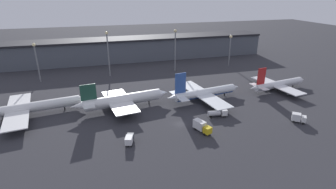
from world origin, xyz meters
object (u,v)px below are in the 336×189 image
service_vehicle_2 (298,118)px  service_vehicle_0 (202,126)px  airplane_2 (204,93)px  service_vehicle_1 (129,139)px  service_vehicle_3 (218,113)px  airplane_1 (122,100)px  airplane_0 (22,109)px  airplane_3 (278,84)px

service_vehicle_2 → service_vehicle_0: bearing=-145.1°
airplane_2 → service_vehicle_1: (-37.48, -26.97, -1.60)m
airplane_2 → service_vehicle_3: airplane_2 is taller
service_vehicle_1 → service_vehicle_2: (62.40, -2.81, 0.26)m
airplane_1 → airplane_2: (36.27, -0.43, -0.61)m
service_vehicle_2 → service_vehicle_3: (-26.87, 12.24, -0.20)m
airplane_0 → service_vehicle_1: (36.86, -30.71, -1.69)m
service_vehicle_1 → service_vehicle_3: 36.76m
airplane_2 → service_vehicle_2: size_ratio=6.93×
airplane_0 → airplane_1: bearing=-13.3°
airplane_3 → airplane_2: bearing=173.6°
service_vehicle_1 → service_vehicle_3: service_vehicle_3 is taller
service_vehicle_1 → service_vehicle_2: bearing=-74.9°
service_vehicle_2 → service_vehicle_3: 29.53m
service_vehicle_0 → service_vehicle_2: size_ratio=1.44×
service_vehicle_2 → service_vehicle_1: bearing=-142.2°
airplane_0 → airplane_3: (114.08, -2.38, -0.38)m
service_vehicle_2 → service_vehicle_3: bearing=-164.2°
airplane_2 → service_vehicle_1: 46.20m
airplane_2 → service_vehicle_3: bearing=-104.7°
airplane_1 → airplane_3: size_ratio=1.16×
airplane_0 → service_vehicle_0: bearing=-34.1°
service_vehicle_0 → airplane_0: bearing=-136.5°
service_vehicle_1 → airplane_3: bearing=-52.2°
airplane_1 → service_vehicle_3: bearing=-36.0°
airplane_1 → service_vehicle_3: airplane_1 is taller
service_vehicle_3 → airplane_1: bearing=161.1°
airplane_2 → service_vehicle_2: (24.92, -29.77, -1.35)m
airplane_3 → service_vehicle_3: 45.80m
service_vehicle_0 → service_vehicle_2: bearing=63.8°
airplane_0 → service_vehicle_0: 68.94m
airplane_3 → service_vehicle_0: bearing=-160.4°
airplane_2 → airplane_1: bearing=171.0°
service_vehicle_0 → service_vehicle_3: bearing=109.4°
airplane_3 → service_vehicle_1: airplane_3 is taller
airplane_1 → service_vehicle_2: 68.26m
airplane_0 → service_vehicle_0: size_ratio=6.35×
airplane_0 → service_vehicle_2: 104.77m
airplane_1 → service_vehicle_2: (61.18, -30.20, -1.96)m
airplane_0 → service_vehicle_3: (72.39, -21.28, -1.63)m
service_vehicle_1 → service_vehicle_2: size_ratio=1.08×
airplane_0 → airplane_2: size_ratio=1.32×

